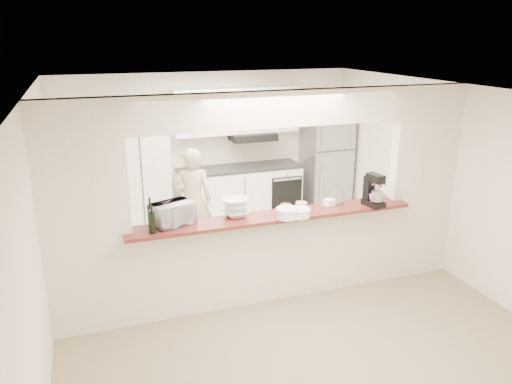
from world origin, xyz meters
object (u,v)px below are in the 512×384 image
stand_mixer (373,191)px  person (193,201)px  refrigerator (326,165)px  toaster_oven (173,214)px

stand_mixer → person: size_ratio=0.26×
refrigerator → person: refrigerator is taller
refrigerator → person: 2.82m
toaster_oven → stand_mixer: 2.41m
refrigerator → stand_mixer: bearing=-106.1°
refrigerator → stand_mixer: (-0.80, -2.79, 0.42)m
stand_mixer → person: (-1.84, 1.79, -0.49)m
stand_mixer → refrigerator: bearing=73.9°
stand_mixer → toaster_oven: bearing=175.5°
refrigerator → stand_mixer: refrigerator is taller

